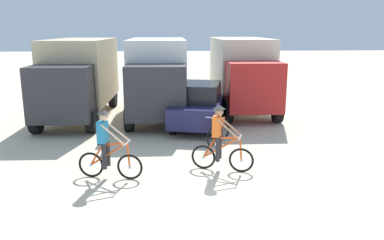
{
  "coord_description": "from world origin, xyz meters",
  "views": [
    {
      "loc": [
        -1.02,
        -7.73,
        3.8
      ],
      "look_at": [
        -0.33,
        3.65,
        1.1
      ],
      "focal_mm": 36.23,
      "sensor_mm": 36.0,
      "label": 1
    }
  ],
  "objects_px": {
    "box_truck_tan_camper": "(79,74)",
    "sedan_parked": "(199,105)",
    "box_truck_avon_van": "(158,74)",
    "cyclist_cowboy_hat": "(220,141)",
    "cyclist_orange_shirt": "(107,147)",
    "bicycle_spare": "(219,131)",
    "box_truck_cream_rv": "(242,70)"
  },
  "relations": [
    {
      "from": "cyclist_cowboy_hat",
      "to": "sedan_parked",
      "type": "bearing_deg",
      "value": 92.46
    },
    {
      "from": "box_truck_cream_rv",
      "to": "cyclist_orange_shirt",
      "type": "xyz_separation_m",
      "value": [
        -5.06,
        -8.56,
        -1.03
      ]
    },
    {
      "from": "box_truck_avon_van",
      "to": "cyclist_orange_shirt",
      "type": "height_order",
      "value": "box_truck_avon_van"
    },
    {
      "from": "box_truck_tan_camper",
      "to": "cyclist_orange_shirt",
      "type": "xyz_separation_m",
      "value": [
        2.25,
        -7.36,
        -1.03
      ]
    },
    {
      "from": "cyclist_orange_shirt",
      "to": "cyclist_cowboy_hat",
      "type": "height_order",
      "value": "same"
    },
    {
      "from": "sedan_parked",
      "to": "cyclist_orange_shirt",
      "type": "bearing_deg",
      "value": -117.69
    },
    {
      "from": "sedan_parked",
      "to": "cyclist_cowboy_hat",
      "type": "height_order",
      "value": "cyclist_cowboy_hat"
    },
    {
      "from": "box_truck_avon_van",
      "to": "box_truck_tan_camper",
      "type": "bearing_deg",
      "value": -178.13
    },
    {
      "from": "box_truck_avon_van",
      "to": "sedan_parked",
      "type": "xyz_separation_m",
      "value": [
        1.64,
        -2.21,
        -0.99
      ]
    },
    {
      "from": "box_truck_cream_rv",
      "to": "box_truck_tan_camper",
      "type": "bearing_deg",
      "value": -170.62
    },
    {
      "from": "box_truck_avon_van",
      "to": "bicycle_spare",
      "type": "relative_size",
      "value": 4.55
    },
    {
      "from": "box_truck_cream_rv",
      "to": "box_truck_avon_van",
      "type": "bearing_deg",
      "value": -164.46
    },
    {
      "from": "sedan_parked",
      "to": "cyclist_cowboy_hat",
      "type": "distance_m",
      "value": 4.86
    },
    {
      "from": "box_truck_cream_rv",
      "to": "cyclist_cowboy_hat",
      "type": "relative_size",
      "value": 3.71
    },
    {
      "from": "box_truck_tan_camper",
      "to": "box_truck_avon_van",
      "type": "bearing_deg",
      "value": 1.87
    },
    {
      "from": "bicycle_spare",
      "to": "box_truck_cream_rv",
      "type": "bearing_deg",
      "value": 71.98
    },
    {
      "from": "box_truck_avon_van",
      "to": "box_truck_cream_rv",
      "type": "distance_m",
      "value": 4.1
    },
    {
      "from": "box_truck_avon_van",
      "to": "cyclist_orange_shirt",
      "type": "bearing_deg",
      "value": -98.5
    },
    {
      "from": "cyclist_cowboy_hat",
      "to": "box_truck_avon_van",
      "type": "bearing_deg",
      "value": 104.69
    },
    {
      "from": "box_truck_tan_camper",
      "to": "sedan_parked",
      "type": "height_order",
      "value": "box_truck_tan_camper"
    },
    {
      "from": "sedan_parked",
      "to": "cyclist_cowboy_hat",
      "type": "bearing_deg",
      "value": -87.54
    },
    {
      "from": "cyclist_cowboy_hat",
      "to": "cyclist_orange_shirt",
      "type": "bearing_deg",
      "value": -172.28
    },
    {
      "from": "cyclist_cowboy_hat",
      "to": "bicycle_spare",
      "type": "distance_m",
      "value": 2.71
    },
    {
      "from": "box_truck_tan_camper",
      "to": "cyclist_cowboy_hat",
      "type": "relative_size",
      "value": 3.73
    },
    {
      "from": "box_truck_avon_van",
      "to": "bicycle_spare",
      "type": "bearing_deg",
      "value": -63.9
    },
    {
      "from": "cyclist_orange_shirt",
      "to": "bicycle_spare",
      "type": "bearing_deg",
      "value": 43.09
    },
    {
      "from": "sedan_parked",
      "to": "box_truck_avon_van",
      "type": "bearing_deg",
      "value": 126.65
    },
    {
      "from": "box_truck_cream_rv",
      "to": "cyclist_cowboy_hat",
      "type": "bearing_deg",
      "value": -104.4
    },
    {
      "from": "cyclist_cowboy_hat",
      "to": "box_truck_tan_camper",
      "type": "bearing_deg",
      "value": 126.86
    },
    {
      "from": "box_truck_tan_camper",
      "to": "sedan_parked",
      "type": "relative_size",
      "value": 1.52
    },
    {
      "from": "box_truck_tan_camper",
      "to": "bicycle_spare",
      "type": "relative_size",
      "value": 4.57
    },
    {
      "from": "box_truck_tan_camper",
      "to": "cyclist_orange_shirt",
      "type": "bearing_deg",
      "value": -73.01
    }
  ]
}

